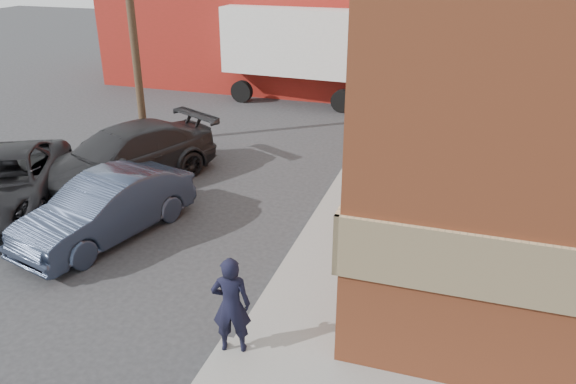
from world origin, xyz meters
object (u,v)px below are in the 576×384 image
Objects in this scene: man at (231,305)px; sedan at (106,208)px; suv_a at (6,182)px; box_truck at (316,49)px; suv_b at (123,157)px; warehouse at (284,22)px; utility_pole at (130,0)px.

sedan is (-4.46, 2.96, -0.26)m from man.
box_truck is at bearing 41.73° from suv_a.
warehouse is at bearing 116.20° from suv_b.
suv_a is 0.96× the size of suv_b.
utility_pole is 1.60× the size of suv_b.
utility_pole is (-1.50, -11.00, 1.93)m from warehouse.
man is 0.31× the size of suv_b.
utility_pole reaches higher than sedan.
man reaches higher than sedan.
man is 8.33m from suv_b.
box_truck is (1.44, 13.24, 1.55)m from sedan.
warehouse is 2.00× the size of box_truck.
man is 0.22× the size of box_truck.
box_truck is (2.86, 10.32, 1.48)m from suv_b.
utility_pole is at bearing -97.77° from warehouse.
suv_b is (1.94, 2.42, 0.07)m from suv_a.
man is at bearing -76.63° from box_truck.
box_truck reaches higher than suv_a.
warehouse is 17.46m from sedan.
box_truck is (2.78, -4.04, -0.52)m from warehouse.
suv_a is at bearing -173.83° from sedan.
warehouse is 4.93m from box_truck.
utility_pole is at bearing 139.35° from suv_b.
box_truck is (-3.02, 16.21, 1.29)m from man.
warehouse reaches higher than suv_a.
suv_a is 3.10m from suv_b.
warehouse is 3.02× the size of suv_a.
man is at bearing -18.80° from sedan.
utility_pole is at bearing 57.17° from suv_a.
suv_a is at bearing -102.17° from suv_b.
warehouse reaches higher than sedan.
sedan is 0.80× the size of suv_b.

